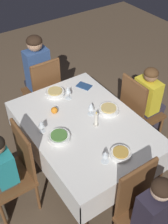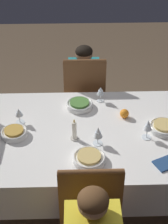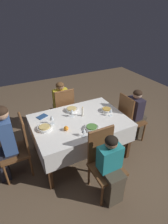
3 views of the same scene
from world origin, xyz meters
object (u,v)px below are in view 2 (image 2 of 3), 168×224
Objects in this scene: wine_glass_south at (101,91)px; wine_glass_east at (19,113)px; chair_south at (84,96)px; orange_fruit at (124,113)px; wine_glass_north at (98,133)px; wine_glass_west at (148,126)px; dining_table at (87,140)px; candle_centerpiece at (74,131)px; bowl_west at (164,127)px; napkin_red_folded at (167,163)px; bowl_east at (14,133)px; bowl_north at (89,158)px; bowl_south at (80,105)px; person_child_teal at (83,85)px.

wine_glass_east is (0.65, 0.28, -0.00)m from wine_glass_south.
orange_fruit is (-0.31, 0.61, 0.23)m from chair_south.
wine_glass_west is at bearing -171.36° from wine_glass_north.
wine_glass_north reaches higher than dining_table.
candle_centerpiece is at bearing 65.51° from wine_glass_south.
bowl_west is at bearing 127.02° from chair_south.
candle_centerpiece is 0.48m from orange_fruit.
dining_table is 7.62× the size of napkin_red_folded.
bowl_north is at bearing 152.09° from bowl_east.
bowl_south is 1.68× the size of wine_glass_east.
wine_glass_north is 0.51m from napkin_red_folded.
dining_table is at bearing 90.33° from chair_south.
person_child_teal is 1.43m from napkin_red_folded.
chair_south is at bearing -65.13° from napkin_red_folded.
dining_table is 6.93× the size of bowl_south.
bowl_south is at bearing 83.95° from chair_south.
chair_south is at bearing -63.40° from orange_fruit.
orange_fruit reaches higher than napkin_red_folded.
orange_fruit reaches higher than bowl_south.
orange_fruit reaches higher than bowl_north.
bowl_north reaches higher than dining_table.
wine_glass_north is at bearing 53.41° from orange_fruit.
person_child_teal is 0.67m from bowl_south.
wine_glass_east reaches higher than dining_table.
chair_south reaches higher than dining_table.
wine_glass_east is 0.83m from orange_fruit.
dining_table is at bearing -90.12° from bowl_north.
chair_south reaches higher than napkin_red_folded.
bowl_north is 0.58m from orange_fruit.
chair_south is 0.18m from person_child_teal.
bowl_north is 1.12× the size of napkin_red_folded.
chair_south is 0.89m from wine_glass_east.
wine_glass_south reaches higher than dining_table.
orange_fruit is at bearing 126.34° from wine_glass_south.
wine_glass_north is (-0.07, 0.92, 0.30)m from chair_south.
bowl_north is at bearing 139.52° from wine_glass_east.
dining_table is 1.55× the size of chair_south.
person_child_teal is at bearing -94.40° from bowl_south.
candle_centerpiece is at bearing 173.54° from bowl_east.
person_child_teal is at bearing -89.73° from dining_table.
bowl_south is 3.05× the size of orange_fruit.
bowl_east is (0.62, -0.11, -0.07)m from wine_glass_north.
person_child_teal is 1.14m from bowl_west.
candle_centerpiece reaches higher than dining_table.
chair_south is 1.02m from wine_glass_west.
wine_glass_south is (-0.13, -0.73, 0.07)m from bowl_north.
candle_centerpiece is (0.10, 0.09, 0.15)m from dining_table.
wine_glass_north is at bearing 104.91° from bowl_south.
orange_fruit is at bearing -176.77° from wine_glass_east.
wine_glass_west is at bearing 168.68° from dining_table.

